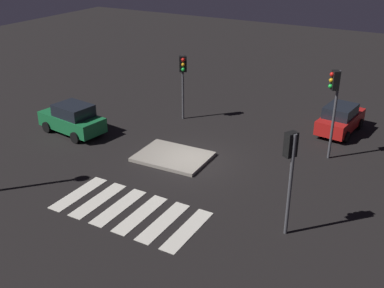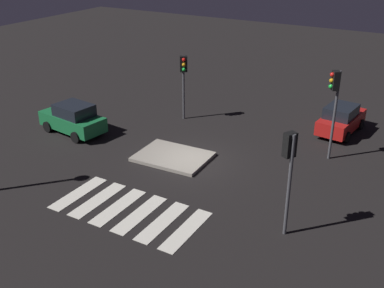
{
  "view_description": "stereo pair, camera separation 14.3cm",
  "coord_description": "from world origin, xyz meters",
  "views": [
    {
      "loc": [
        10.67,
        -18.7,
        10.91
      ],
      "look_at": [
        0.0,
        0.0,
        1.0
      ],
      "focal_mm": 43.33,
      "sensor_mm": 36.0,
      "label": 1
    },
    {
      "loc": [
        10.79,
        -18.63,
        10.91
      ],
      "look_at": [
        0.0,
        0.0,
        1.0
      ],
      "focal_mm": 43.33,
      "sensor_mm": 36.0,
      "label": 2
    }
  ],
  "objects": [
    {
      "name": "traffic_island",
      "position": [
        -1.06,
        -0.18,
        0.09
      ],
      "size": [
        3.84,
        2.94,
        0.18
      ],
      "color": "gray",
      "rests_on": "ground"
    },
    {
      "name": "car_green",
      "position": [
        -7.97,
        -0.22,
        0.89
      ],
      "size": [
        4.32,
        2.37,
        1.81
      ],
      "rotation": [
        0.0,
        0.0,
        3.01
      ],
      "color": "#196B38",
      "rests_on": "ground"
    },
    {
      "name": "crosswalk_near",
      "position": [
        -0.0,
        -5.41,
        0.01
      ],
      "size": [
        6.45,
        3.2,
        0.02
      ],
      "color": "silver",
      "rests_on": "ground"
    },
    {
      "name": "ground_plane",
      "position": [
        0.0,
        0.0,
        0.0
      ],
      "size": [
        80.0,
        80.0,
        0.0
      ],
      "primitive_type": "plane",
      "color": "black"
    },
    {
      "name": "car_red",
      "position": [
        5.68,
        7.72,
        0.85
      ],
      "size": [
        2.21,
        4.1,
        1.73
      ],
      "rotation": [
        0.0,
        0.0,
        1.46
      ],
      "color": "red",
      "rests_on": "ground"
    },
    {
      "name": "traffic_light_east",
      "position": [
        6.22,
        -3.57,
        3.25
      ],
      "size": [
        0.53,
        0.54,
        4.29
      ],
      "rotation": [
        0.0,
        0.0,
        2.62
      ],
      "color": "#47474C",
      "rests_on": "ground"
    },
    {
      "name": "traffic_light_north",
      "position": [
        5.94,
        3.86,
        3.59
      ],
      "size": [
        0.53,
        0.54,
        4.74
      ],
      "rotation": [
        0.0,
        0.0,
        -2.57
      ],
      "color": "#47474C",
      "rests_on": "ground"
    },
    {
      "name": "traffic_light_west",
      "position": [
        -3.42,
        4.89,
        3.11
      ],
      "size": [
        0.54,
        0.53,
        4.1
      ],
      "rotation": [
        0.0,
        0.0,
        -0.96
      ],
      "color": "#47474C",
      "rests_on": "ground"
    }
  ]
}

